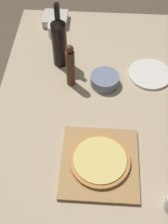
% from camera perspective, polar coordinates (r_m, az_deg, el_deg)
% --- Properties ---
extents(ground_plane, '(12.00, 12.00, 0.00)m').
position_cam_1_polar(ground_plane, '(2.21, 1.34, -10.88)').
color(ground_plane, brown).
extents(dining_table, '(1.00, 1.54, 0.75)m').
position_cam_1_polar(dining_table, '(1.64, 1.78, -0.29)').
color(dining_table, tan).
rests_on(dining_table, ground_plane).
extents(cutting_board, '(0.34, 0.36, 0.02)m').
position_cam_1_polar(cutting_board, '(1.37, 2.88, -9.27)').
color(cutting_board, '#A87A47').
rests_on(cutting_board, dining_table).
extents(pizza, '(0.26, 0.26, 0.02)m').
position_cam_1_polar(pizza, '(1.35, 2.91, -8.86)').
color(pizza, '#BC7A3D').
rests_on(pizza, cutting_board).
extents(wine_bottle, '(0.08, 0.08, 0.37)m').
position_cam_1_polar(wine_bottle, '(1.67, -4.54, 12.80)').
color(wine_bottle, black).
rests_on(wine_bottle, dining_table).
extents(pepper_mill, '(0.04, 0.04, 0.25)m').
position_cam_1_polar(pepper_mill, '(1.57, -2.50, 8.34)').
color(pepper_mill, '#4C2819').
rests_on(pepper_mill, dining_table).
extents(wine_glass, '(0.09, 0.09, 0.15)m').
position_cam_1_polar(wine_glass, '(1.81, -5.14, 14.45)').
color(wine_glass, silver).
rests_on(wine_glass, dining_table).
extents(small_bowl, '(0.15, 0.15, 0.06)m').
position_cam_1_polar(small_bowl, '(1.64, 3.83, 5.86)').
color(small_bowl, slate).
rests_on(small_bowl, dining_table).
extents(dinner_plate, '(0.23, 0.23, 0.01)m').
position_cam_1_polar(dinner_plate, '(1.73, 11.95, 6.83)').
color(dinner_plate, silver).
rests_on(dinner_plate, dining_table).
extents(food_container, '(0.15, 0.14, 0.05)m').
position_cam_1_polar(food_container, '(2.05, -5.22, 16.59)').
color(food_container, '#BCB7AD').
rests_on(food_container, dining_table).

